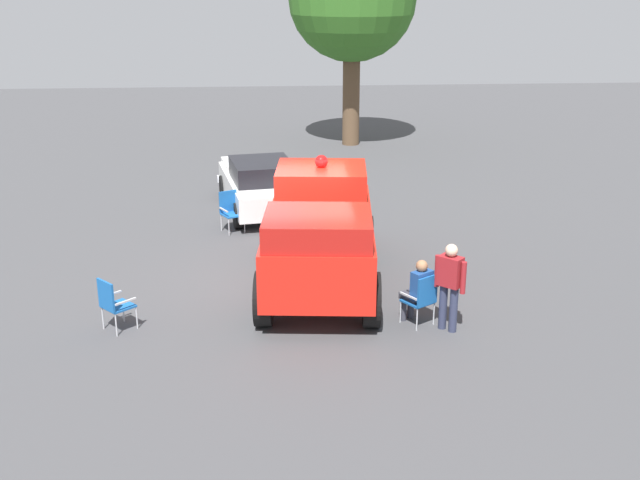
{
  "coord_description": "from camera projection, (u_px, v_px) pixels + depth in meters",
  "views": [
    {
      "loc": [
        0.5,
        15.53,
        6.26
      ],
      "look_at": [
        -0.6,
        0.58,
        1.08
      ],
      "focal_mm": 43.61,
      "sensor_mm": 36.0,
      "label": 1
    }
  ],
  "objects": [
    {
      "name": "lawn_chair_near_truck",
      "position": [
        423.0,
        296.0,
        14.34
      ],
      "size": [
        0.68,
        0.68,
        1.02
      ],
      "color": "#B7BABF",
      "rests_on": "ground"
    },
    {
      "name": "lawn_chair_spare",
      "position": [
        230.0,
        208.0,
        19.69
      ],
      "size": [
        0.67,
        0.67,
        1.02
      ],
      "color": "#B7BABF",
      "rests_on": "ground"
    },
    {
      "name": "vintage_fire_truck",
      "position": [
        320.0,
        231.0,
        16.05
      ],
      "size": [
        2.84,
        6.13,
        2.59
      ],
      "color": "black",
      "rests_on": "ground"
    },
    {
      "name": "spectator_standing",
      "position": [
        450.0,
        281.0,
        14.05
      ],
      "size": [
        0.53,
        0.52,
        1.68
      ],
      "color": "#2D334C",
      "rests_on": "ground"
    },
    {
      "name": "classic_hot_rod",
      "position": [
        260.0,
        184.0,
        21.37
      ],
      "size": [
        2.55,
        4.61,
        1.46
      ],
      "color": "black",
      "rests_on": "ground"
    },
    {
      "name": "ground_plane",
      "position": [
        290.0,
        279.0,
        16.72
      ],
      "size": [
        60.0,
        60.0,
        0.0
      ],
      "primitive_type": "plane",
      "color": "#424244"
    },
    {
      "name": "lawn_chair_by_car",
      "position": [
        112.0,
        301.0,
        14.12
      ],
      "size": [
        0.69,
        0.69,
        1.02
      ],
      "color": "#B7BABF",
      "rests_on": "ground"
    },
    {
      "name": "spectator_seated",
      "position": [
        418.0,
        289.0,
        14.4
      ],
      "size": [
        0.61,
        0.65,
        1.29
      ],
      "color": "#383842",
      "rests_on": "ground"
    }
  ]
}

